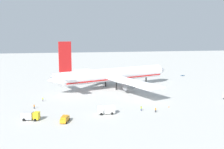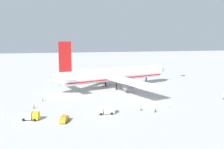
{
  "view_description": "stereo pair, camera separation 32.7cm",
  "coord_description": "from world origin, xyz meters",
  "px_view_note": "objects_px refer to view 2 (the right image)",
  "views": [
    {
      "loc": [
        -29.93,
        -124.92,
        26.25
      ],
      "look_at": [
        -2.56,
        -3.08,
        7.4
      ],
      "focal_mm": 40.18,
      "sensor_mm": 36.0,
      "label": 1
    },
    {
      "loc": [
        -29.61,
        -124.99,
        26.25
      ],
      "look_at": [
        -2.56,
        -3.08,
        7.4
      ],
      "focal_mm": 40.18,
      "sensor_mm": 36.0,
      "label": 2
    }
  ],
  "objects_px": {
    "service_truck_0": "(30,115)",
    "ground_worker_2": "(141,108)",
    "service_truck_1": "(106,110)",
    "service_van": "(64,119)",
    "traffic_cone_1": "(169,107)",
    "traffic_cone_0": "(60,76)",
    "airliner": "(113,75)",
    "ground_worker_1": "(43,99)",
    "baggage_cart_1": "(183,76)",
    "baggage_cart_0": "(53,77)",
    "ground_worker_0": "(34,106)",
    "ground_worker_3": "(155,110)"
  },
  "relations": [
    {
      "from": "service_truck_0",
      "to": "ground_worker_2",
      "type": "height_order",
      "value": "service_truck_0"
    },
    {
      "from": "service_truck_1",
      "to": "ground_worker_2",
      "type": "xyz_separation_m",
      "value": [
        12.9,
        1.06,
        -0.7
      ]
    },
    {
      "from": "service_truck_0",
      "to": "service_van",
      "type": "distance_m",
      "value": 11.39
    },
    {
      "from": "traffic_cone_1",
      "to": "service_truck_0",
      "type": "bearing_deg",
      "value": -175.6
    },
    {
      "from": "traffic_cone_0",
      "to": "traffic_cone_1",
      "type": "bearing_deg",
      "value": -64.77
    },
    {
      "from": "airliner",
      "to": "ground_worker_1",
      "type": "xyz_separation_m",
      "value": [
        -34.56,
        -20.67,
        -5.89
      ]
    },
    {
      "from": "baggage_cart_1",
      "to": "ground_worker_2",
      "type": "distance_m",
      "value": 89.17
    },
    {
      "from": "baggage_cart_0",
      "to": "baggage_cart_1",
      "type": "xyz_separation_m",
      "value": [
        85.77,
        -10.82,
        -0.48
      ]
    },
    {
      "from": "airliner",
      "to": "ground_worker_1",
      "type": "relative_size",
      "value": 40.74
    },
    {
      "from": "ground_worker_0",
      "to": "ground_worker_2",
      "type": "distance_m",
      "value": 39.27
    },
    {
      "from": "service_truck_0",
      "to": "service_truck_1",
      "type": "height_order",
      "value": "service_truck_1"
    },
    {
      "from": "service_truck_1",
      "to": "traffic_cone_0",
      "type": "height_order",
      "value": "service_truck_1"
    },
    {
      "from": "ground_worker_2",
      "to": "baggage_cart_1",
      "type": "bearing_deg",
      "value": 52.49
    },
    {
      "from": "service_truck_1",
      "to": "baggage_cart_0",
      "type": "relative_size",
      "value": 1.88
    },
    {
      "from": "airliner",
      "to": "ground_worker_0",
      "type": "bearing_deg",
      "value": -140.18
    },
    {
      "from": "baggage_cart_1",
      "to": "ground_worker_2",
      "type": "bearing_deg",
      "value": -127.51
    },
    {
      "from": "ground_worker_1",
      "to": "ground_worker_2",
      "type": "xyz_separation_m",
      "value": [
        35.02,
        -21.55,
        0.03
      ]
    },
    {
      "from": "airliner",
      "to": "baggage_cart_0",
      "type": "relative_size",
      "value": 22.33
    },
    {
      "from": "airliner",
      "to": "service_truck_0",
      "type": "distance_m",
      "value": 58.0
    },
    {
      "from": "service_truck_0",
      "to": "ground_worker_2",
      "type": "distance_m",
      "value": 37.77
    },
    {
      "from": "baggage_cart_0",
      "to": "traffic_cone_0",
      "type": "relative_size",
      "value": 5.67
    },
    {
      "from": "service_truck_1",
      "to": "service_truck_0",
      "type": "bearing_deg",
      "value": -178.03
    },
    {
      "from": "ground_worker_0",
      "to": "ground_worker_1",
      "type": "height_order",
      "value": "ground_worker_1"
    },
    {
      "from": "airliner",
      "to": "traffic_cone_0",
      "type": "height_order",
      "value": "airliner"
    },
    {
      "from": "airliner",
      "to": "ground_worker_1",
      "type": "height_order",
      "value": "airliner"
    },
    {
      "from": "service_truck_0",
      "to": "ground_worker_0",
      "type": "bearing_deg",
      "value": 89.62
    },
    {
      "from": "traffic_cone_0",
      "to": "ground_worker_0",
      "type": "bearing_deg",
      "value": -97.97
    },
    {
      "from": "airliner",
      "to": "ground_worker_2",
      "type": "xyz_separation_m",
      "value": [
        0.46,
        -42.22,
        -5.85
      ]
    },
    {
      "from": "service_van",
      "to": "ground_worker_0",
      "type": "xyz_separation_m",
      "value": [
        -10.47,
        17.38,
        -0.22
      ]
    },
    {
      "from": "ground_worker_3",
      "to": "ground_worker_0",
      "type": "bearing_deg",
      "value": 161.56
    },
    {
      "from": "baggage_cart_0",
      "to": "airliner",
      "type": "bearing_deg",
      "value": -51.74
    },
    {
      "from": "baggage_cart_0",
      "to": "ground_worker_0",
      "type": "bearing_deg",
      "value": -94.99
    },
    {
      "from": "service_van",
      "to": "traffic_cone_1",
      "type": "relative_size",
      "value": 9.28
    },
    {
      "from": "baggage_cart_1",
      "to": "traffic_cone_0",
      "type": "distance_m",
      "value": 82.81
    },
    {
      "from": "baggage_cart_0",
      "to": "traffic_cone_1",
      "type": "bearing_deg",
      "value": -61.61
    },
    {
      "from": "baggage_cart_0",
      "to": "ground_worker_1",
      "type": "distance_m",
      "value": 60.12
    },
    {
      "from": "service_van",
      "to": "baggage_cart_1",
      "type": "relative_size",
      "value": 1.66
    },
    {
      "from": "traffic_cone_0",
      "to": "airliner",
      "type": "bearing_deg",
      "value": -57.55
    },
    {
      "from": "airliner",
      "to": "baggage_cart_0",
      "type": "height_order",
      "value": "airliner"
    },
    {
      "from": "service_truck_1",
      "to": "ground_worker_3",
      "type": "xyz_separation_m",
      "value": [
        17.24,
        -1.7,
        -0.73
      ]
    },
    {
      "from": "airliner",
      "to": "ground_worker_3",
      "type": "height_order",
      "value": "airliner"
    },
    {
      "from": "baggage_cart_1",
      "to": "ground_worker_3",
      "type": "bearing_deg",
      "value": -124.2
    },
    {
      "from": "baggage_cart_1",
      "to": "traffic_cone_0",
      "type": "xyz_separation_m",
      "value": [
        -81.65,
        13.8,
        0.01
      ]
    },
    {
      "from": "ground_worker_0",
      "to": "traffic_cone_0",
      "type": "relative_size",
      "value": 2.91
    },
    {
      "from": "baggage_cart_0",
      "to": "traffic_cone_0",
      "type": "bearing_deg",
      "value": 35.81
    },
    {
      "from": "service_truck_0",
      "to": "ground_worker_0",
      "type": "relative_size",
      "value": 3.71
    },
    {
      "from": "service_truck_1",
      "to": "ground_worker_3",
      "type": "relative_size",
      "value": 3.39
    },
    {
      "from": "service_van",
      "to": "ground_worker_3",
      "type": "distance_m",
      "value": 31.68
    },
    {
      "from": "ground_worker_1",
      "to": "ground_worker_3",
      "type": "xyz_separation_m",
      "value": [
        39.36,
        -24.32,
        0.01
      ]
    },
    {
      "from": "ground_worker_2",
      "to": "traffic_cone_1",
      "type": "bearing_deg",
      "value": 9.21
    }
  ]
}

